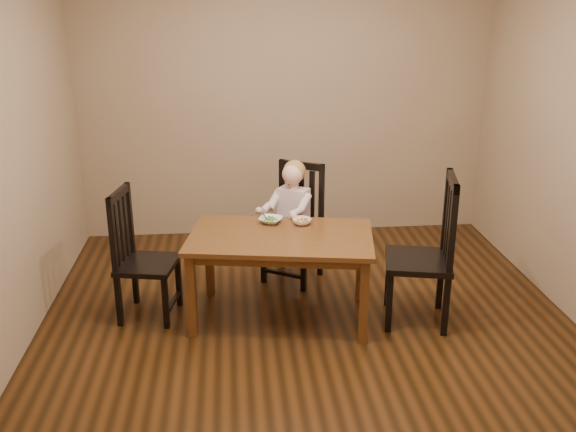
{
  "coord_description": "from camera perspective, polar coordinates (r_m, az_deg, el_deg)",
  "views": [
    {
      "loc": [
        -0.54,
        -4.23,
        2.37
      ],
      "look_at": [
        -0.13,
        0.25,
        0.78
      ],
      "focal_mm": 40.0,
      "sensor_mm": 36.0,
      "label": 1
    }
  ],
  "objects": [
    {
      "name": "bowl_peas",
      "position": [
        4.94,
        -1.55,
        -0.36
      ],
      "size": [
        0.23,
        0.23,
        0.04
      ],
      "primitive_type": "imported",
      "rotation": [
        0.0,
        0.0,
        -0.41
      ],
      "color": "white",
      "rests_on": "dining_table"
    },
    {
      "name": "chair_child",
      "position": [
        5.45,
        0.63,
        -0.78
      ],
      "size": [
        0.58,
        0.58,
        1.0
      ],
      "rotation": [
        0.0,
        0.0,
        2.6
      ],
      "color": "black",
      "rests_on": "room"
    },
    {
      "name": "bowl_veg",
      "position": [
        4.91,
        1.24,
        -0.48
      ],
      "size": [
        0.15,
        0.15,
        0.05
      ],
      "primitive_type": "imported",
      "rotation": [
        0.0,
        0.0,
        -0.04
      ],
      "color": "white",
      "rests_on": "dining_table"
    },
    {
      "name": "fork",
      "position": [
        4.92,
        -2.04,
        -0.18
      ],
      "size": [
        0.04,
        0.11,
        0.04
      ],
      "rotation": [
        0.0,
        0.0,
        0.3
      ],
      "color": "silver",
      "rests_on": "bowl_peas"
    },
    {
      "name": "toddler",
      "position": [
        5.36,
        0.4,
        0.52
      ],
      "size": [
        0.49,
        0.52,
        0.56
      ],
      "primitive_type": null,
      "rotation": [
        0.0,
        0.0,
        2.6
      ],
      "color": "beige",
      "rests_on": "chair_child"
    },
    {
      "name": "dining_table",
      "position": [
        4.73,
        -0.65,
        -2.57
      ],
      "size": [
        1.45,
        1.01,
        0.67
      ],
      "rotation": [
        0.0,
        0.0,
        -0.16
      ],
      "color": "#4E2C12",
      "rests_on": "room"
    },
    {
      "name": "chair_left",
      "position": [
        4.93,
        -12.98,
        -3.58
      ],
      "size": [
        0.49,
        0.5,
        1.0
      ],
      "rotation": [
        0.0,
        0.0,
        -1.76
      ],
      "color": "black",
      "rests_on": "room"
    },
    {
      "name": "chair_right",
      "position": [
        4.81,
        12.21,
        -3.27
      ],
      "size": [
        0.56,
        0.58,
        1.13
      ],
      "rotation": [
        0.0,
        0.0,
        1.35
      ],
      "color": "black",
      "rests_on": "room"
    },
    {
      "name": "room",
      "position": [
        4.38,
        1.99,
        6.06
      ],
      "size": [
        4.01,
        4.01,
        2.71
      ],
      "color": "#42240E",
      "rests_on": "ground"
    }
  ]
}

